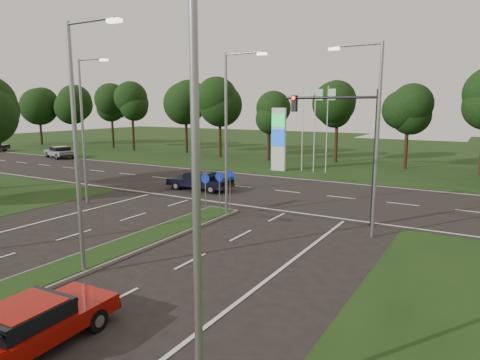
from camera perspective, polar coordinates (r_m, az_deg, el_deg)
The scene contains 15 objects.
verge_far at distance 60.93m, azimuth 17.50°, elevation 3.57°, with size 160.00×50.00×0.02m, color #173210.
cross_road at distance 31.78m, azimuth 4.67°, elevation -1.38°, with size 160.00×12.00×0.02m, color black.
median_kerb at distance 16.88m, azimuth -27.21°, elevation -12.50°, with size 2.00×26.00×0.12m, color slate.
streetlight_median_near at distance 16.10m, azimuth -20.68°, elevation 5.34°, with size 2.53×0.22×9.00m.
streetlight_median_far at distance 23.69m, azimuth -1.46°, elevation 7.20°, with size 2.53×0.22×9.00m.
streetlight_left_far at distance 28.35m, azimuth -20.02°, elevation 7.05°, with size 2.53×0.22×9.00m.
streetlight_right_far at distance 20.67m, azimuth 17.35°, elevation 6.38°, with size 2.53×0.22×9.00m.
streetlight_right_near at distance 7.78m, azimuth -7.11°, elevation 1.73°, with size 2.53×0.22×9.00m.
traffic_signal at distance 23.03m, azimuth 14.53°, elevation 5.76°, with size 5.10×0.42×7.00m.
median_signs at distance 24.95m, azimuth -2.89°, elevation -0.46°, with size 1.16×1.76×2.38m.
gas_pylon at distance 41.08m, azimuth 5.48°, elevation 5.65°, with size 5.80×1.26×8.00m.
treeline_far at distance 46.03m, azimuth 13.73°, elevation 10.39°, with size 6.00×6.00×9.90m.
red_sedan at distance 12.65m, azimuth -26.49°, elevation -16.98°, with size 2.10×4.66×1.26m.
navy_sedan at distance 31.79m, azimuth -5.33°, elevation -0.11°, with size 4.82×2.18×1.30m.
far_car_a at distance 55.71m, azimuth -22.86°, elevation 3.48°, with size 5.21×3.31×1.39m.
Camera 1 is at (13.50, -4.10, 6.16)m, focal length 32.00 mm.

